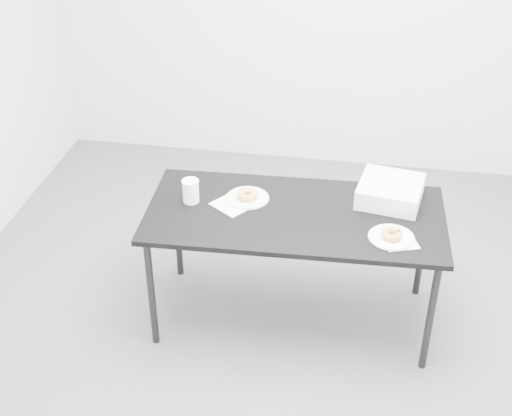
% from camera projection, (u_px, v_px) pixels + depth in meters
% --- Properties ---
extents(floor, '(4.00, 4.00, 0.00)m').
position_uv_depth(floor, '(272.00, 320.00, 4.19)').
color(floor, '#49494E').
rests_on(floor, ground).
extents(table, '(1.63, 0.82, 0.73)m').
position_uv_depth(table, '(295.00, 221.00, 3.86)').
color(table, black).
rests_on(table, floor).
extents(scorecard, '(0.31, 0.32, 0.00)m').
position_uv_depth(scorecard, '(237.00, 202.00, 3.92)').
color(scorecard, white).
rests_on(scorecard, table).
extents(logo_patch, '(0.06, 0.06, 0.00)m').
position_uv_depth(logo_patch, '(254.00, 194.00, 3.98)').
color(logo_patch, green).
rests_on(logo_patch, scorecard).
extents(pen, '(0.12, 0.02, 0.01)m').
position_uv_depth(pen, '(250.00, 194.00, 3.97)').
color(pen, '#0E9C4D').
rests_on(pen, scorecard).
extents(napkin, '(0.21, 0.21, 0.00)m').
position_uv_depth(napkin, '(399.00, 241.00, 3.61)').
color(napkin, white).
rests_on(napkin, table).
extents(plate_near, '(0.24, 0.24, 0.01)m').
position_uv_depth(plate_near, '(391.00, 237.00, 3.62)').
color(plate_near, silver).
rests_on(plate_near, napkin).
extents(donut_near, '(0.13, 0.13, 0.04)m').
position_uv_depth(donut_near, '(392.00, 234.00, 3.61)').
color(donut_near, '#D98544').
rests_on(donut_near, plate_near).
extents(plate_far, '(0.24, 0.24, 0.01)m').
position_uv_depth(plate_far, '(247.00, 198.00, 3.95)').
color(plate_far, silver).
rests_on(plate_far, table).
extents(donut_far, '(0.12, 0.12, 0.04)m').
position_uv_depth(donut_far, '(247.00, 195.00, 3.94)').
color(donut_far, '#D98544').
rests_on(donut_far, plate_far).
extents(coffee_cup, '(0.09, 0.09, 0.13)m').
position_uv_depth(coffee_cup, '(191.00, 191.00, 3.89)').
color(coffee_cup, white).
rests_on(coffee_cup, table).
extents(cup_lid, '(0.09, 0.09, 0.01)m').
position_uv_depth(cup_lid, '(367.00, 196.00, 3.96)').
color(cup_lid, silver).
rests_on(cup_lid, table).
extents(bakery_box, '(0.38, 0.38, 0.11)m').
position_uv_depth(bakery_box, '(390.00, 191.00, 3.91)').
color(bakery_box, silver).
rests_on(bakery_box, table).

